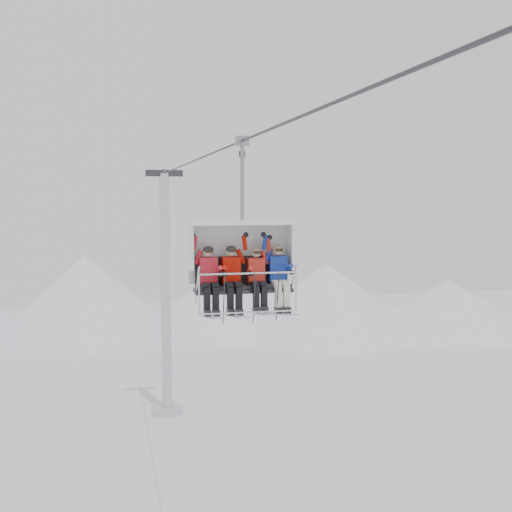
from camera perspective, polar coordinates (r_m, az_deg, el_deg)
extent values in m
cone|color=white|center=(57.77, -14.88, -3.39)|extent=(16.00, 16.00, 7.00)
cone|color=white|center=(57.62, -3.86, -4.25)|extent=(14.00, 14.00, 5.00)
cone|color=white|center=(58.06, 6.27, -3.70)|extent=(18.00, 18.00, 6.00)
cone|color=white|center=(60.93, 16.73, -4.18)|extent=(16.00, 16.00, 4.50)
cone|color=white|center=(61.77, 1.21, -3.83)|extent=(12.00, 12.00, 4.50)
cylinder|color=silver|center=(35.65, -8.03, -3.45)|extent=(0.56, 0.56, 13.30)
cylinder|color=silver|center=(37.18, -7.90, -13.40)|extent=(1.80, 1.80, 0.30)
cube|color=#313136|center=(35.26, -8.17, 7.30)|extent=(2.00, 0.35, 0.35)
cylinder|color=#313136|center=(13.52, 0.00, 10.70)|extent=(0.06, 50.00, 0.06)
cube|color=black|center=(14.89, -1.15, -2.72)|extent=(2.18, 0.55, 0.10)
cube|color=black|center=(15.09, -1.36, -1.21)|extent=(2.18, 0.10, 0.63)
cube|color=#313136|center=(14.90, -1.15, -3.07)|extent=(2.28, 0.60, 0.08)
cube|color=white|center=(15.27, -1.53, 0.36)|extent=(2.43, 0.10, 1.45)
cube|color=white|center=(14.83, -1.22, 3.01)|extent=(2.43, 0.90, 0.10)
cylinder|color=silver|center=(14.31, -0.70, -1.56)|extent=(2.22, 0.04, 0.04)
cylinder|color=silver|center=(14.37, -0.63, -5.04)|extent=(2.22, 0.04, 0.04)
cylinder|color=gray|center=(14.85, -1.25, 6.61)|extent=(0.10, 0.10, 1.86)
cube|color=gray|center=(14.90, -1.25, 10.20)|extent=(0.30, 0.18, 0.22)
cube|color=#B41B27|center=(14.73, -4.28, -1.31)|extent=(0.42, 0.28, 0.61)
sphere|color=tan|center=(14.65, -4.27, 0.37)|extent=(0.23, 0.23, 0.23)
cube|color=black|center=(14.37, -4.39, -3.83)|extent=(0.14, 0.15, 0.50)
cube|color=black|center=(14.40, -3.61, -3.80)|extent=(0.14, 0.15, 0.50)
cube|color=silver|center=(14.34, -4.32, -5.42)|extent=(0.09, 1.69, 0.26)
cube|color=silver|center=(14.37, -3.53, -5.39)|extent=(0.09, 1.69, 0.26)
cube|color=#B21002|center=(14.82, -2.25, -1.26)|extent=(0.42, 0.28, 0.61)
sphere|color=tan|center=(14.74, -2.23, 0.41)|extent=(0.23, 0.23, 0.23)
cube|color=black|center=(14.46, -2.30, -3.76)|extent=(0.14, 0.15, 0.50)
cube|color=black|center=(14.49, -1.53, -3.74)|extent=(0.14, 0.15, 0.50)
cube|color=silver|center=(14.42, -2.22, -5.34)|extent=(0.09, 1.69, 0.26)
cube|color=silver|center=(14.46, -1.44, -5.31)|extent=(0.09, 1.69, 0.26)
cube|color=red|center=(14.95, -0.02, -1.27)|extent=(0.39, 0.26, 0.58)
sphere|color=tan|center=(14.87, 0.01, 0.28)|extent=(0.21, 0.21, 0.21)
cube|color=black|center=(14.57, 0.01, -3.62)|extent=(0.13, 0.15, 0.47)
cube|color=black|center=(14.62, 0.72, -3.60)|extent=(0.13, 0.15, 0.47)
cube|color=silver|center=(14.54, 0.10, -5.14)|extent=(0.09, 1.69, 0.26)
cube|color=silver|center=(14.58, 0.82, -5.11)|extent=(0.09, 1.69, 0.26)
cube|color=navy|center=(15.07, 1.92, -1.15)|extent=(0.42, 0.28, 0.61)
sphere|color=tan|center=(14.99, 1.96, 0.49)|extent=(0.23, 0.23, 0.23)
cube|color=silver|center=(14.70, 1.98, -3.61)|extent=(0.14, 0.15, 0.50)
cube|color=silver|center=(14.75, 2.72, -3.58)|extent=(0.14, 0.15, 0.50)
cube|color=silver|center=(14.67, 2.08, -5.16)|extent=(0.09, 1.69, 0.26)
cube|color=silver|center=(14.72, 2.82, -5.13)|extent=(0.09, 1.69, 0.26)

